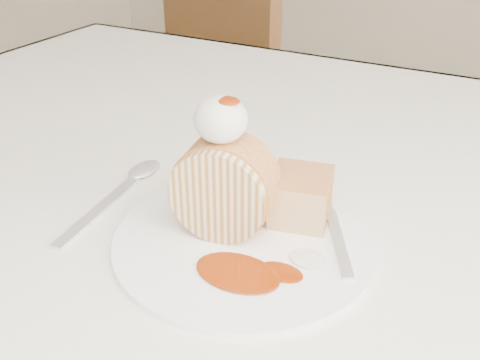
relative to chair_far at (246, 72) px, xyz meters
The scene contains 10 objects.
table 1.03m from the chair_far, 59.32° to the right, with size 1.40×0.90×0.75m.
chair_far is the anchor object (origin of this frame).
plate 1.18m from the chair_far, 62.97° to the right, with size 0.25×0.25×0.01m, color white.
roulade_slice 1.18m from the chair_far, 63.90° to the right, with size 0.09×0.09×0.05m, color beige.
cake_chunk 1.16m from the chair_far, 60.27° to the right, with size 0.05×0.05×0.05m, color #C37D49.
whipped_cream 1.19m from the chair_far, 64.01° to the right, with size 0.05×0.05×0.04m, color silver.
caramel_drizzle 1.20m from the chair_far, 63.74° to the right, with size 0.02×0.02×0.01m, color maroon.
caramel_pool 1.24m from the chair_far, 63.23° to the right, with size 0.08×0.05×0.00m, color maroon, non-canonical shape.
fork 1.20m from the chair_far, 58.75° to the right, with size 0.02×0.15×0.00m, color silver.
spoon 1.14m from the chair_far, 70.59° to the right, with size 0.03×0.17×0.00m, color silver.
Camera 1 is at (0.19, -0.31, 1.05)m, focal length 40.00 mm.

